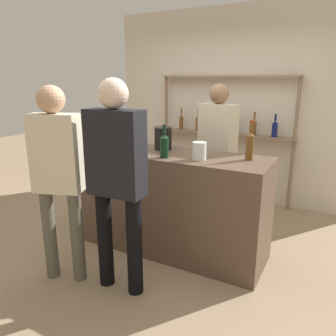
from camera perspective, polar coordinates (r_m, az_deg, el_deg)
The scene contains 12 objects.
ground_plane at distance 3.74m, azimuth 0.00°, elevation -13.58°, with size 16.00×16.00×0.00m, color #9E8466.
bar_counter at distance 3.51m, azimuth 0.00°, elevation -5.91°, with size 2.08×0.66×1.07m, color brown.
back_wall at distance 5.07m, azimuth 10.67°, elevation 10.47°, with size 3.68×0.12×2.80m, color beige.
back_shelf at distance 4.92m, azimuth 9.93°, elevation 8.18°, with size 2.02×0.18×1.85m.
counter_bottle_0 at distance 3.73m, azimuth -8.35°, elevation 5.87°, with size 0.07×0.07×0.33m.
counter_bottle_1 at distance 3.13m, azimuth 14.04°, elevation 3.90°, with size 0.07×0.07×0.37m.
counter_bottle_2 at distance 3.13m, azimuth -0.66°, elevation 4.04°, with size 0.08×0.08×0.32m.
ice_bucket at distance 3.50m, azimuth -0.87°, elevation 5.19°, with size 0.19×0.19×0.24m.
cork_jar at distance 3.07m, azimuth 5.46°, elevation 2.96°, with size 0.13×0.13×0.17m.
customer_center at distance 2.69m, azimuth -8.97°, elevation -0.75°, with size 0.48×0.24×1.81m.
customer_left at distance 2.97m, azimuth -18.73°, elevation -0.23°, with size 0.45×0.31×1.76m.
server_behind_counter at distance 3.98m, azimuth 8.53°, elevation 3.92°, with size 0.50×0.34×1.75m.
Camera 1 is at (1.56, -2.87, 1.81)m, focal length 35.00 mm.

